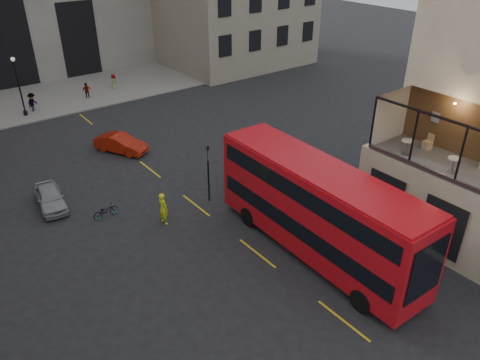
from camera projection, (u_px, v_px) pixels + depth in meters
ground at (372, 301)px, 21.66m from camera, size 140.00×140.00×0.00m
host_frontage at (460, 214)px, 24.01m from camera, size 3.00×11.00×4.50m
cafe_floor at (471, 174)px, 22.89m from camera, size 3.00×10.00×0.10m
pavement_far at (14, 104)px, 44.82m from camera, size 40.00×12.00×0.12m
traffic_light_near at (208, 166)px, 28.28m from camera, size 0.16×0.20×3.80m
street_lamp_b at (20, 91)px, 40.91m from camera, size 0.36×0.36×5.33m
bus_near at (318, 207)px, 23.56m from camera, size 3.17×12.62×5.01m
car_a at (50, 198)px, 28.50m from camera, size 1.98×3.93×1.28m
car_b at (121, 144)px, 35.32m from camera, size 3.21×4.30×1.35m
bicycle at (106, 211)px, 27.64m from camera, size 1.57×0.62×0.81m
cyclist at (163, 208)px, 26.79m from camera, size 0.53×0.76×1.98m
pedestrian_b at (32, 103)px, 42.54m from camera, size 1.33×1.28×1.81m
pedestrian_c at (87, 91)px, 45.80m from camera, size 0.96×0.45×1.61m
pedestrian_d at (114, 82)px, 48.45m from camera, size 0.67×0.87×1.58m
cafe_table_mid at (454, 163)px, 22.75m from camera, size 0.62×0.62×0.77m
cafe_table_far at (407, 145)px, 24.48m from camera, size 0.65×0.65×0.82m
cafe_chair_d at (427, 144)px, 25.24m from camera, size 0.47×0.47×0.83m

